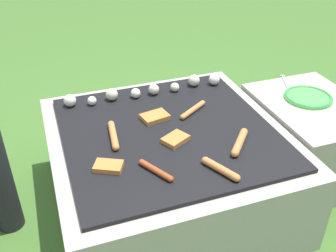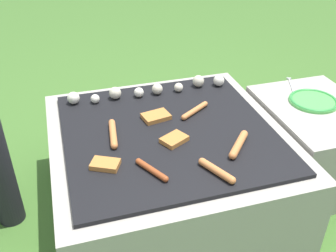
# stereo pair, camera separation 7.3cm
# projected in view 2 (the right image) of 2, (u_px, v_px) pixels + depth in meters

# --- Properties ---
(ground_plane) EXTENTS (14.00, 14.00, 0.00)m
(ground_plane) POSITION_uv_depth(u_px,v_px,m) (168.00, 199.00, 1.86)
(ground_plane) COLOR #3D6628
(grill) EXTENTS (0.98, 0.98, 0.39)m
(grill) POSITION_uv_depth(u_px,v_px,m) (168.00, 167.00, 1.76)
(grill) COLOR #9E998E
(grill) RESTS_ON ground_plane
(side_ledge) EXTENTS (0.45, 0.59, 0.39)m
(side_ledge) POSITION_uv_depth(u_px,v_px,m) (311.00, 142.00, 1.91)
(side_ledge) COLOR #9E998E
(side_ledge) RESTS_ON ground_plane
(sausage_front_center) EXTENTS (0.14, 0.15, 0.03)m
(sausage_front_center) POSITION_uv_depth(u_px,v_px,m) (239.00, 144.00, 1.53)
(sausage_front_center) COLOR #C6753D
(sausage_front_center) RESTS_ON grill
(sausage_front_right) EXTENTS (0.16, 0.11, 0.02)m
(sausage_front_right) POSITION_uv_depth(u_px,v_px,m) (195.00, 110.00, 1.76)
(sausage_front_right) COLOR #C6753D
(sausage_front_right) RESTS_ON grill
(sausage_mid_right) EXTENTS (0.05, 0.20, 0.03)m
(sausage_mid_right) POSITION_uv_depth(u_px,v_px,m) (113.00, 134.00, 1.60)
(sausage_mid_right) COLOR #C6753D
(sausage_mid_right) RESTS_ON grill
(sausage_front_left) EXTENTS (0.09, 0.15, 0.02)m
(sausage_front_left) POSITION_uv_depth(u_px,v_px,m) (152.00, 170.00, 1.41)
(sausage_front_left) COLOR #93421E
(sausage_front_left) RESTS_ON grill
(sausage_back_center) EXTENTS (0.09, 0.16, 0.03)m
(sausage_back_center) POSITION_uv_depth(u_px,v_px,m) (217.00, 171.00, 1.40)
(sausage_back_center) COLOR #C6753D
(sausage_back_center) RESTS_ON grill
(bread_slice_center) EXTENTS (0.13, 0.10, 0.02)m
(bread_slice_center) POSITION_uv_depth(u_px,v_px,m) (156.00, 116.00, 1.72)
(bread_slice_center) COLOR #B27033
(bread_slice_center) RESTS_ON grill
(bread_slice_right) EXTENTS (0.12, 0.11, 0.02)m
(bread_slice_right) POSITION_uv_depth(u_px,v_px,m) (105.00, 164.00, 1.44)
(bread_slice_right) COLOR #B27033
(bread_slice_right) RESTS_ON grill
(bread_slice_left) EXTENTS (0.12, 0.11, 0.02)m
(bread_slice_left) POSITION_uv_depth(u_px,v_px,m) (173.00, 140.00, 1.57)
(bread_slice_left) COLOR #B27033
(bread_slice_left) RESTS_ON grill
(mushroom_row) EXTENTS (0.78, 0.08, 0.06)m
(mushroom_row) POSITION_uv_depth(u_px,v_px,m) (150.00, 89.00, 1.91)
(mushroom_row) COLOR silver
(mushroom_row) RESTS_ON grill
(plate_colorful) EXTENTS (0.23, 0.23, 0.02)m
(plate_colorful) POSITION_uv_depth(u_px,v_px,m) (313.00, 101.00, 1.85)
(plate_colorful) COLOR #4CB24C
(plate_colorful) RESTS_ON side_ledge
(fork_utensil) EXTENTS (0.10, 0.20, 0.01)m
(fork_utensil) POSITION_uv_depth(u_px,v_px,m) (291.00, 86.00, 1.98)
(fork_utensil) COLOR silver
(fork_utensil) RESTS_ON side_ledge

